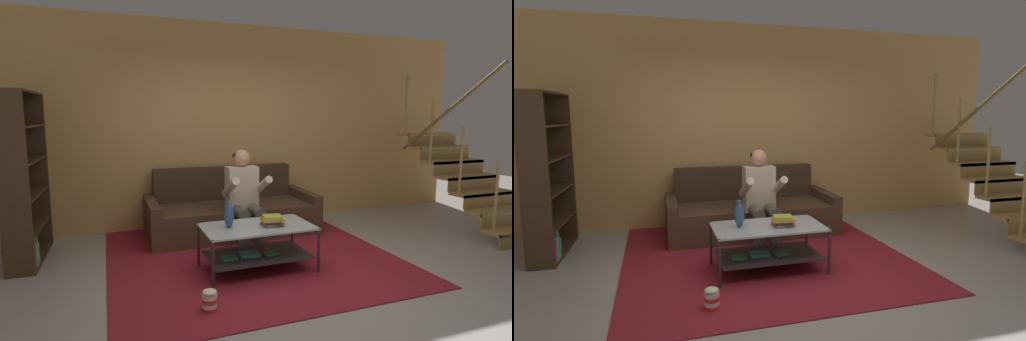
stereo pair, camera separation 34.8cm
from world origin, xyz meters
TOP-DOWN VIEW (x-y plane):
  - ground at (0.00, 0.00)m, footprint 16.80×16.80m
  - back_partition at (0.00, 2.46)m, footprint 8.40×0.12m
  - staircase_run at (3.24, 0.92)m, footprint 0.94×1.89m
  - couch at (0.04, 1.87)m, footprint 2.25×0.98m
  - person_seated_center at (0.04, 1.29)m, footprint 0.50×0.58m
  - coffee_table at (-0.12, 0.47)m, footprint 1.13×0.64m
  - area_rug at (-0.04, 1.04)m, footprint 3.09×3.34m
  - vase at (-0.40, 0.51)m, footprint 0.10×0.10m
  - book_stack at (0.03, 0.42)m, footprint 0.25×0.21m
  - bookshelf at (-2.41, 1.62)m, footprint 0.32×1.12m
  - popcorn_tub at (-0.79, -0.21)m, footprint 0.13×0.13m

SIDE VIEW (x-z plane):
  - ground at x=0.00m, z-range 0.00..0.00m
  - area_rug at x=-0.04m, z-range 0.00..0.01m
  - popcorn_tub at x=-0.79m, z-range 0.00..0.19m
  - couch at x=0.04m, z-range -0.16..0.71m
  - coffee_table at x=-0.12m, z-range 0.08..0.55m
  - book_stack at x=0.03m, z-range 0.48..0.58m
  - vase at x=-0.40m, z-range 0.47..0.74m
  - person_seated_center at x=0.04m, z-range 0.05..1.23m
  - staircase_run at x=3.24m, z-range -0.34..1.90m
  - bookshelf at x=-2.41m, z-range -0.10..1.76m
  - back_partition at x=0.00m, z-range 0.00..2.90m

